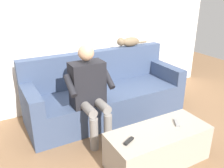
{
  "coord_description": "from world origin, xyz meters",
  "views": [
    {
      "loc": [
        1.44,
        2.72,
        1.78
      ],
      "look_at": [
        0.0,
        0.08,
        0.55
      ],
      "focal_mm": 38.5,
      "sensor_mm": 36.0,
      "label": 1
    }
  ],
  "objects_px": {
    "coffee_table": "(158,146)",
    "cat_on_backrest": "(129,42)",
    "remote_black": "(129,141)",
    "remote_gray": "(177,123)",
    "person_solo_seated": "(89,88)",
    "couch": "(105,95)"
  },
  "relations": [
    {
      "from": "coffee_table",
      "to": "cat_on_backrest",
      "type": "xyz_separation_m",
      "value": [
        -0.56,
        -1.5,
        0.78
      ]
    },
    {
      "from": "cat_on_backrest",
      "to": "coffee_table",
      "type": "bearing_deg",
      "value": 69.6
    },
    {
      "from": "coffee_table",
      "to": "remote_black",
      "type": "bearing_deg",
      "value": 2.47
    },
    {
      "from": "remote_black",
      "to": "coffee_table",
      "type": "bearing_deg",
      "value": -22.63
    },
    {
      "from": "cat_on_backrest",
      "to": "remote_gray",
      "type": "distance_m",
      "value": 1.63
    },
    {
      "from": "person_solo_seated",
      "to": "remote_black",
      "type": "relative_size",
      "value": 8.58
    },
    {
      "from": "coffee_table",
      "to": "remote_black",
      "type": "distance_m",
      "value": 0.44
    },
    {
      "from": "cat_on_backrest",
      "to": "couch",
      "type": "bearing_deg",
      "value": 26.2
    },
    {
      "from": "cat_on_backrest",
      "to": "remote_black",
      "type": "bearing_deg",
      "value": 58.16
    },
    {
      "from": "person_solo_seated",
      "to": "couch",
      "type": "bearing_deg",
      "value": -135.99
    },
    {
      "from": "couch",
      "to": "coffee_table",
      "type": "distance_m",
      "value": 1.23
    },
    {
      "from": "coffee_table",
      "to": "cat_on_backrest",
      "type": "bearing_deg",
      "value": -110.4
    },
    {
      "from": "coffee_table",
      "to": "person_solo_seated",
      "type": "bearing_deg",
      "value": -63.62
    },
    {
      "from": "couch",
      "to": "person_solo_seated",
      "type": "xyz_separation_m",
      "value": [
        0.41,
        0.4,
        0.35
      ]
    },
    {
      "from": "coffee_table",
      "to": "person_solo_seated",
      "type": "xyz_separation_m",
      "value": [
        0.41,
        -0.83,
        0.44
      ]
    },
    {
      "from": "couch",
      "to": "cat_on_backrest",
      "type": "distance_m",
      "value": 0.93
    },
    {
      "from": "coffee_table",
      "to": "remote_gray",
      "type": "bearing_deg",
      "value": -177.1
    },
    {
      "from": "coffee_table",
      "to": "remote_gray",
      "type": "height_order",
      "value": "remote_gray"
    },
    {
      "from": "person_solo_seated",
      "to": "remote_gray",
      "type": "xyz_separation_m",
      "value": [
        -0.66,
        0.82,
        -0.23
      ]
    },
    {
      "from": "remote_gray",
      "to": "remote_black",
      "type": "bearing_deg",
      "value": 123.15
    },
    {
      "from": "couch",
      "to": "person_solo_seated",
      "type": "bearing_deg",
      "value": 44.01
    },
    {
      "from": "cat_on_backrest",
      "to": "remote_gray",
      "type": "xyz_separation_m",
      "value": [
        0.31,
        1.49,
        -0.57
      ]
    }
  ]
}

